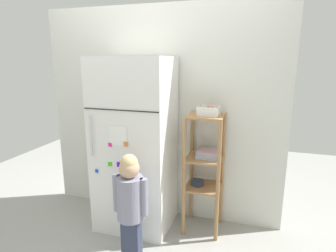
% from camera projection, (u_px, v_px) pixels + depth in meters
% --- Properties ---
extents(ground_plane, '(6.00, 6.00, 0.00)m').
position_uv_depth(ground_plane, '(150.00, 226.00, 2.90)').
color(ground_plane, '#999993').
extents(kitchen_wall_back, '(2.54, 0.03, 2.19)m').
position_uv_depth(kitchen_wall_back, '(160.00, 115.00, 2.95)').
color(kitchen_wall_back, silver).
rests_on(kitchen_wall_back, ground).
extents(refrigerator, '(0.72, 0.60, 1.69)m').
position_uv_depth(refrigerator, '(135.00, 145.00, 2.76)').
color(refrigerator, white).
rests_on(refrigerator, ground).
extents(child_standing, '(0.30, 0.22, 0.94)m').
position_uv_depth(child_standing, '(130.00, 198.00, 2.29)').
color(child_standing, '#323950').
rests_on(child_standing, ground).
extents(pantry_shelf_unit, '(0.35, 0.35, 1.17)m').
position_uv_depth(pantry_shelf_unit, '(204.00, 163.00, 2.70)').
color(pantry_shelf_unit, '#9E7247').
rests_on(pantry_shelf_unit, ground).
extents(fruit_bin, '(0.19, 0.16, 0.09)m').
position_uv_depth(fruit_bin, '(209.00, 111.00, 2.58)').
color(fruit_bin, white).
rests_on(fruit_bin, pantry_shelf_unit).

